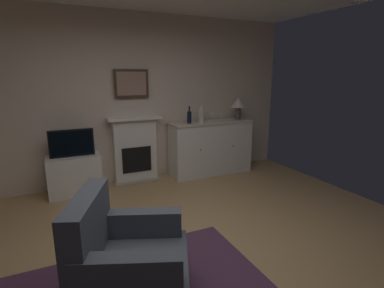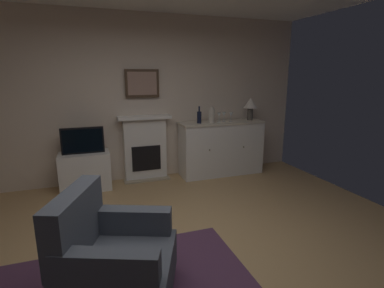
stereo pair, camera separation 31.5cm
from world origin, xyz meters
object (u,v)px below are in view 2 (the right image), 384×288
object	(u,v)px
tv_set	(83,141)
sideboard_cabinet	(221,148)
wine_glass_left	(219,115)
vase_decorative	(211,115)
table_lamp	(250,105)
tv_cabinet	(85,171)
wine_bottle	(199,117)
framed_picture	(142,83)
armchair	(112,257)
wine_glass_right	(231,115)
fireplace_unit	(145,148)
wine_glass_center	(224,115)

from	to	relation	value
tv_set	sideboard_cabinet	bearing A→B (deg)	0.20
wine_glass_left	vase_decorative	size ratio (longest dim) A/B	0.59
wine_glass_left	vase_decorative	distance (m)	0.15
table_lamp	tv_cabinet	xyz separation A→B (m)	(-2.87, 0.02, -0.94)
wine_bottle	tv_set	bearing A→B (deg)	178.95
wine_bottle	tv_cabinet	bearing A→B (deg)	178.24
tv_cabinet	framed_picture	bearing A→B (deg)	12.01
framed_picture	armchair	bearing A→B (deg)	-105.60
wine_glass_right	armchair	distance (m)	3.43
table_lamp	tv_set	size ratio (longest dim) A/B	0.65
wine_glass_left	wine_glass_right	size ratio (longest dim) A/B	1.00
framed_picture	tv_cabinet	size ratio (longest dim) A/B	0.73
wine_bottle	armchair	world-z (taller)	wine_bottle
framed_picture	table_lamp	distance (m)	1.94
sideboard_cabinet	wine_glass_left	bearing A→B (deg)	-150.30
sideboard_cabinet	wine_bottle	size ratio (longest dim) A/B	5.17
sideboard_cabinet	wine_glass_left	world-z (taller)	wine_glass_left
fireplace_unit	framed_picture	bearing A→B (deg)	90.00
fireplace_unit	table_lamp	xyz separation A→B (m)	(1.89, -0.18, 0.69)
wine_glass_left	tv_cabinet	size ratio (longest dim) A/B	0.22
fireplace_unit	tv_cabinet	bearing A→B (deg)	-170.55
framed_picture	tv_set	size ratio (longest dim) A/B	0.89
framed_picture	sideboard_cabinet	distance (m)	1.77
wine_bottle	fireplace_unit	bearing A→B (deg)	166.18
wine_glass_left	tv_cabinet	bearing A→B (deg)	178.54
table_lamp	tv_cabinet	world-z (taller)	table_lamp
vase_decorative	tv_set	size ratio (longest dim) A/B	0.45
wine_glass_left	tv_set	world-z (taller)	wine_glass_left
wine_glass_left	table_lamp	bearing A→B (deg)	3.79
wine_glass_left	vase_decorative	bearing A→B (deg)	-176.84
framed_picture	table_lamp	xyz separation A→B (m)	(1.89, -0.22, -0.39)
sideboard_cabinet	tv_set	bearing A→B (deg)	-179.80
wine_glass_left	armchair	xyz separation A→B (m)	(-2.03, -2.50, -0.69)
fireplace_unit	wine_bottle	xyz separation A→B (m)	(0.89, -0.22, 0.51)
wine_glass_center	tv_cabinet	world-z (taller)	wine_glass_center
vase_decorative	tv_cabinet	bearing A→B (deg)	178.22
sideboard_cabinet	armchair	bearing A→B (deg)	-129.61
wine_glass_left	wine_glass_center	bearing A→B (deg)	18.22
fireplace_unit	tv_set	world-z (taller)	fireplace_unit
tv_set	table_lamp	bearing A→B (deg)	0.16
wine_bottle	tv_cabinet	xyz separation A→B (m)	(-1.87, 0.06, -0.77)
wine_glass_right	tv_cabinet	size ratio (longest dim) A/B	0.22
vase_decorative	tv_set	world-z (taller)	vase_decorative
framed_picture	wine_glass_left	size ratio (longest dim) A/B	3.33
fireplace_unit	wine_glass_left	xyz separation A→B (m)	(1.26, -0.22, 0.53)
fireplace_unit	tv_set	xyz separation A→B (m)	(-0.98, -0.19, 0.24)
tv_cabinet	table_lamp	bearing A→B (deg)	-0.30
table_lamp	tv_set	world-z (taller)	table_lamp
table_lamp	vase_decorative	size ratio (longest dim) A/B	1.42
sideboard_cabinet	framed_picture	bearing A→B (deg)	170.53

